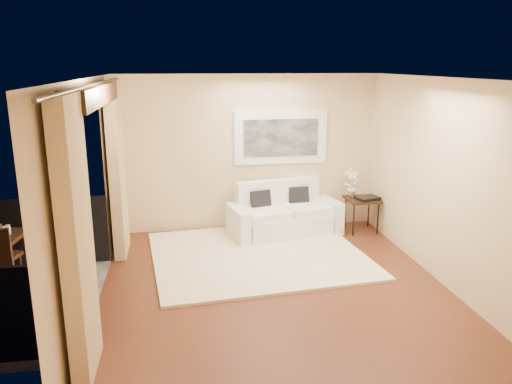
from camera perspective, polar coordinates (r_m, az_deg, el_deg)
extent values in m
plane|color=#5E2F1B|center=(6.73, 2.06, -10.76)|extent=(5.00, 5.00, 0.00)
plane|color=white|center=(6.09, 2.29, 12.88)|extent=(5.00, 5.00, 0.00)
plane|color=beige|center=(8.69, -0.90, 4.44)|extent=(4.50, 0.00, 4.50)
plane|color=beige|center=(3.97, 8.96, -8.30)|extent=(4.50, 0.00, 4.50)
plane|color=beige|center=(7.04, 20.47, 1.10)|extent=(0.00, 5.00, 5.00)
plane|color=beige|center=(8.05, -16.35, 3.04)|extent=(0.00, 2.70, 2.70)
plane|color=beige|center=(4.54, -22.29, -6.27)|extent=(0.00, 2.70, 2.70)
plane|color=beige|center=(6.09, -19.40, 10.67)|extent=(0.00, 2.40, 2.40)
cube|color=black|center=(6.07, -18.25, 10.47)|extent=(0.28, 2.40, 0.22)
cube|color=#605B56|center=(6.96, -25.00, -11.89)|extent=(1.80, 2.60, 0.12)
cube|color=black|center=(7.89, -22.95, -4.18)|extent=(1.80, 0.06, 1.00)
cube|color=tan|center=(7.75, -15.59, 2.43)|extent=(0.16, 0.75, 2.62)
cube|color=tan|center=(4.79, -19.81, -5.32)|extent=(0.16, 0.75, 2.62)
cylinder|color=#4C473F|center=(6.06, -18.14, 11.52)|extent=(0.04, 4.80, 0.04)
cube|color=white|center=(8.71, 2.84, 6.25)|extent=(1.62, 0.05, 0.92)
cube|color=black|center=(8.68, 2.88, 6.22)|extent=(1.30, 0.02, 0.64)
cube|color=#FFF2CD|center=(7.71, 0.23, -7.18)|extent=(3.42, 3.06, 0.04)
cube|color=white|center=(8.61, 3.31, -3.66)|extent=(1.66, 1.10, 0.38)
cube|color=white|center=(8.78, 2.52, -0.90)|extent=(1.53, 0.51, 0.73)
cube|color=white|center=(8.29, -1.96, -3.71)|extent=(0.38, 0.83, 0.55)
cube|color=white|center=(8.94, 8.21, -2.50)|extent=(0.38, 0.83, 0.55)
cube|color=white|center=(8.37, 1.11, -2.37)|extent=(0.85, 0.85, 0.13)
cube|color=white|center=(8.66, 5.63, -1.86)|extent=(0.85, 0.85, 0.13)
cube|color=black|center=(8.51, 0.55, -1.02)|extent=(0.39, 0.26, 0.37)
cube|color=black|center=(8.79, 4.91, -0.57)|extent=(0.37, 0.20, 0.37)
cube|color=black|center=(8.85, 12.04, -0.84)|extent=(0.55, 0.55, 0.04)
cylinder|color=black|center=(8.67, 11.09, -3.17)|extent=(0.03, 0.03, 0.55)
cylinder|color=black|center=(8.82, 13.76, -3.01)|extent=(0.03, 0.03, 0.55)
cylinder|color=black|center=(9.06, 10.17, -2.35)|extent=(0.03, 0.03, 0.55)
cylinder|color=black|center=(9.21, 12.75, -2.21)|extent=(0.03, 0.03, 0.55)
cube|color=black|center=(8.79, 12.63, -0.68)|extent=(0.45, 0.38, 0.05)
imported|color=white|center=(8.87, 10.89, 1.06)|extent=(0.29, 0.22, 0.50)
cylinder|color=black|center=(6.98, -25.93, -8.22)|extent=(0.04, 0.04, 0.70)
cylinder|color=black|center=(7.44, -24.79, -6.70)|extent=(0.04, 0.04, 0.70)
cylinder|color=black|center=(7.38, -25.23, -8.06)|extent=(0.03, 0.03, 0.43)
cylinder|color=black|center=(7.12, -26.62, -9.05)|extent=(0.03, 0.03, 0.43)
cylinder|color=black|center=(6.40, -26.65, -11.60)|extent=(0.03, 0.03, 0.45)
cylinder|color=black|center=(6.71, -26.05, -10.29)|extent=(0.03, 0.03, 0.45)
cylinder|color=red|center=(7.25, -26.80, -3.81)|extent=(0.06, 0.06, 0.07)
cylinder|color=white|center=(7.07, -26.96, -4.05)|extent=(0.06, 0.06, 0.12)
cylinder|color=white|center=(7.13, -26.48, -3.86)|extent=(0.06, 0.06, 0.12)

